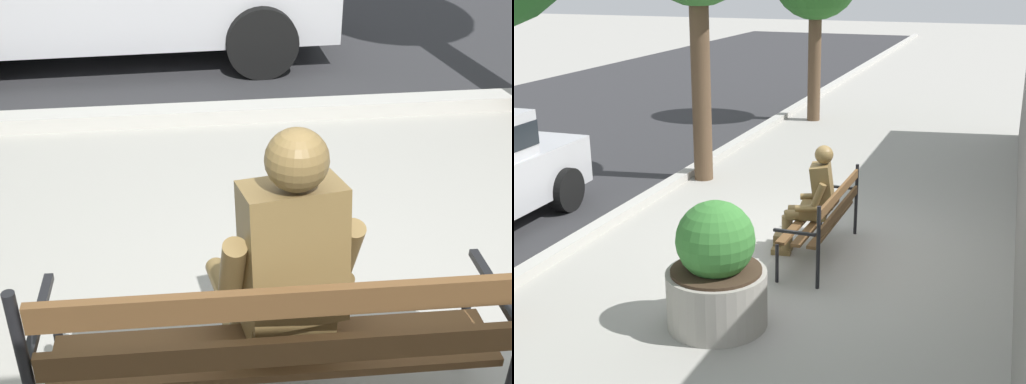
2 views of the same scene
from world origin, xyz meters
The scene contains 3 objects.
curb_stone centered at (0.00, 2.90, 0.06)m, with size 60.00×0.20×0.12m, color #B2AFA8.
park_bench centered at (-0.13, -0.17, 0.54)m, with size 1.81×0.56×0.95m.
bronze_statue_seated centered at (-0.07, 0.05, 0.67)m, with size 0.60×0.83×1.37m.
Camera 1 is at (-0.42, -2.10, 2.36)m, focal length 48.82 mm.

